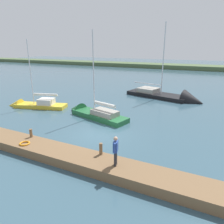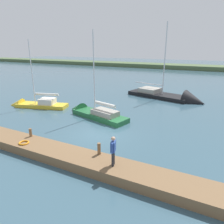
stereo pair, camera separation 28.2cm
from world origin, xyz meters
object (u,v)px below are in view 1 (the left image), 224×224
mooring_post_near (31,133)px  sailboat_near_dock (172,98)px  life_ring_buoy (25,143)px  person_on_dock (116,149)px  mooring_post_far (101,149)px  sailboat_far_left (91,114)px  sailboat_inner_slip (33,106)px

mooring_post_near → sailboat_near_dock: size_ratio=0.05×
life_ring_buoy → person_on_dock: (-6.32, -0.32, 0.89)m
mooring_post_far → life_ring_buoy: (5.07, 1.00, -0.30)m
life_ring_buoy → sailboat_near_dock: bearing=-107.7°
mooring_post_far → sailboat_near_dock: 17.58m
life_ring_buoy → sailboat_far_left: size_ratio=0.08×
mooring_post_near → sailboat_far_left: (-0.44, -7.22, -0.65)m
life_ring_buoy → sailboat_inner_slip: 11.07m
sailboat_far_left → sailboat_inner_slip: size_ratio=1.08×
life_ring_buoy → person_on_dock: size_ratio=0.40×
life_ring_buoy → sailboat_inner_slip: size_ratio=0.08×
person_on_dock → mooring_post_near: bearing=159.0°
life_ring_buoy → sailboat_near_dock: (-5.92, -18.55, -0.43)m
sailboat_near_dock → life_ring_buoy: bearing=-93.8°
mooring_post_far → life_ring_buoy: mooring_post_far is taller
sailboat_inner_slip → sailboat_near_dock: bearing=-158.3°
mooring_post_far → person_on_dock: person_on_dock is taller
mooring_post_near → person_on_dock: bearing=174.3°
mooring_post_near → sailboat_far_left: 7.26m
mooring_post_far → sailboat_far_left: sailboat_far_left is taller
mooring_post_near → sailboat_inner_slip: (7.17, -7.00, -0.74)m
mooring_post_far → person_on_dock: bearing=151.6°
life_ring_buoy → mooring_post_far: bearing=-168.8°
person_on_dock → sailboat_near_dock: bearing=76.0°
mooring_post_far → sailboat_far_left: size_ratio=0.08×
mooring_post_far → life_ring_buoy: 5.17m
sailboat_near_dock → sailboat_far_left: bearing=-105.9°
mooring_post_near → sailboat_near_dock: 18.68m
mooring_post_near → life_ring_buoy: size_ratio=0.88×
mooring_post_far → mooring_post_near: bearing=0.0°
person_on_dock → life_ring_buoy: bearing=167.6°
sailboat_far_left → sailboat_near_dock: bearing=-105.1°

